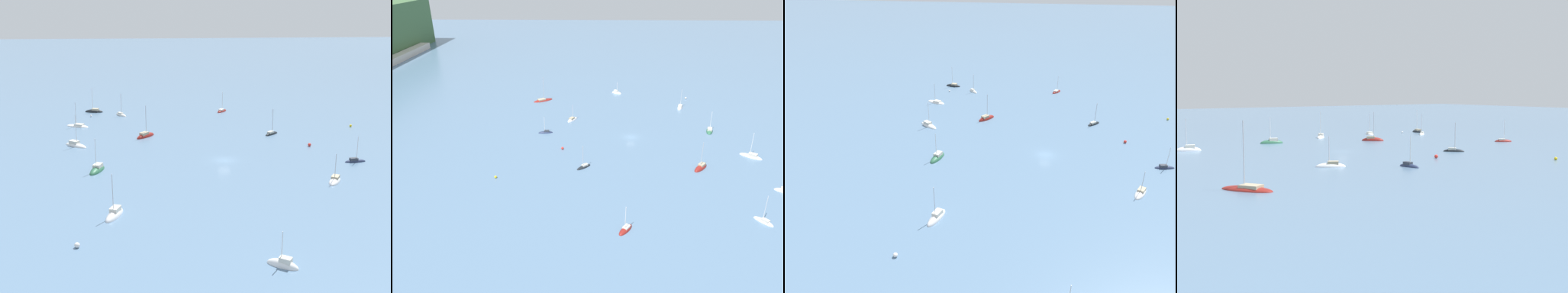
{
  "view_description": "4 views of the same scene",
  "coord_description": "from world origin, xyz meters",
  "views": [
    {
      "loc": [
        113.35,
        -13.68,
        36.62
      ],
      "look_at": [
        -5.57,
        -6.01,
        1.66
      ],
      "focal_mm": 50.0,
      "sensor_mm": 36.0,
      "label": 1
    },
    {
      "loc": [
        -114.61,
        11.38,
        50.9
      ],
      "look_at": [
        -15.95,
        13.74,
        3.99
      ],
      "focal_mm": 35.0,
      "sensor_mm": 36.0,
      "label": 2
    },
    {
      "loc": [
        87.15,
        -5.32,
        47.36
      ],
      "look_at": [
        3.39,
        -16.5,
        3.04
      ],
      "focal_mm": 35.0,
      "sensor_mm": 36.0,
      "label": 3
    },
    {
      "loc": [
        65.62,
        106.76,
        14.37
      ],
      "look_at": [
        0.18,
        12.53,
        2.27
      ],
      "focal_mm": 50.0,
      "sensor_mm": 36.0,
      "label": 4
    }
  ],
  "objects": [
    {
      "name": "sailboat_11",
      "position": [
        36.67,
        33.71,
        0.08
      ],
      "size": [
        7.11,
        8.68,
        10.6
      ],
      "rotation": [
        0.0,
        0.0,
        5.3
      ],
      "color": "maroon",
      "rests_on": "ground_plane"
    },
    {
      "name": "sailboat_9",
      "position": [
        -20.87,
        -17.81,
        0.1
      ],
      "size": [
        6.0,
        5.49,
        9.02
      ],
      "rotation": [
        0.0,
        0.0,
        2.44
      ],
      "color": "maroon",
      "rests_on": "ground_plane"
    },
    {
      "name": "mooring_buoy_3",
      "position": [
        -27.62,
        37.93,
        0.33
      ],
      "size": [
        0.66,
        0.66,
        0.66
      ],
      "color": "yellow",
      "rests_on": "ground_plane"
    },
    {
      "name": "ground_plane",
      "position": [
        0.0,
        0.0,
        0.0
      ],
      "size": [
        600.0,
        600.0,
        0.0
      ],
      "primitive_type": "plane",
      "color": "slate"
    },
    {
      "name": "sailboat_1",
      "position": [
        28.98,
        -21.77,
        0.12
      ],
      "size": [
        6.25,
        3.74,
        8.49
      ],
      "rotation": [
        0.0,
        0.0,
        5.95
      ],
      "color": "silver",
      "rests_on": "ground_plane"
    },
    {
      "name": "sailboat_7",
      "position": [
        -50.53,
        -34.14,
        0.1
      ],
      "size": [
        2.77,
        5.76,
        8.32
      ],
      "rotation": [
        0.0,
        0.0,
        4.55
      ],
      "color": "black",
      "rests_on": "ground_plane"
    },
    {
      "name": "sailboat_12",
      "position": [
        -32.73,
        -36.59,
        0.08
      ],
      "size": [
        4.68,
        6.95,
        7.23
      ],
      "rotation": [
        0.0,
        0.0,
        4.31
      ],
      "color": "white",
      "rests_on": "ground_plane"
    },
    {
      "name": "sailboat_6",
      "position": [
        14.89,
        20.11,
        0.09
      ],
      "size": [
        5.83,
        4.45,
        6.5
      ],
      "rotation": [
        0.0,
        0.0,
        5.77
      ],
      "color": "silver",
      "rests_on": "ground_plane"
    },
    {
      "name": "mooring_buoy_1",
      "position": [
        -9.69,
        21.67,
        0.39
      ],
      "size": [
        0.78,
        0.78,
        0.78
      ],
      "color": "red",
      "rests_on": "ground_plane"
    },
    {
      "name": "sailboat_5",
      "position": [
        2.92,
        28.4,
        0.11
      ],
      "size": [
        1.91,
        4.93,
        6.29
      ],
      "rotation": [
        0.0,
        0.0,
        1.7
      ],
      "color": "#232D4C",
      "rests_on": "ground_plane"
    },
    {
      "name": "mooring_buoy_2",
      "position": [
        -44.3,
        -34.33,
        0.28
      ],
      "size": [
        0.56,
        0.56,
        0.56
      ],
      "color": "white",
      "rests_on": "ground_plane"
    },
    {
      "name": "sailboat_3",
      "position": [
        5.41,
        -27.17,
        0.11
      ],
      "size": [
        6.44,
        3.76,
        8.02
      ],
      "rotation": [
        0.0,
        0.0,
        5.99
      ],
      "color": "#2D6647",
      "rests_on": "ground_plane"
    },
    {
      "name": "sailboat_10",
      "position": [
        -45.35,
        -25.61,
        0.1
      ],
      "size": [
        4.44,
        3.99,
        7.31
      ],
      "rotation": [
        0.0,
        0.0,
        0.69
      ],
      "color": "white",
      "rests_on": "ground_plane"
    },
    {
      "name": "sailboat_4",
      "position": [
        -21.18,
        14.73,
        0.11
      ],
      "size": [
        4.28,
        4.48,
        7.34
      ],
      "rotation": [
        0.0,
        0.0,
        2.32
      ],
      "color": "black",
      "rests_on": "ground_plane"
    },
    {
      "name": "sailboat_2",
      "position": [
        -48.89,
        4.91,
        0.08
      ],
      "size": [
        4.76,
        3.99,
        6.67
      ],
      "rotation": [
        0.0,
        0.0,
        2.53
      ],
      "color": "maroon",
      "rests_on": "ground_plane"
    },
    {
      "name": "sailboat_8",
      "position": [
        -13.54,
        -34.32,
        0.13
      ],
      "size": [
        5.57,
        6.43,
        8.39
      ],
      "rotation": [
        0.0,
        0.0,
        0.92
      ],
      "color": "white",
      "rests_on": "ground_plane"
    }
  ]
}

